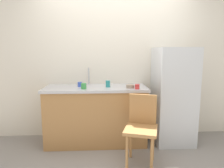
# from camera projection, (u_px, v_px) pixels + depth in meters

# --- Properties ---
(ground_plane) EXTENTS (8.00, 8.00, 0.00)m
(ground_plane) POSITION_uv_depth(u_px,v_px,m) (118.00, 162.00, 2.69)
(ground_plane) COLOR gray
(back_wall) EXTENTS (4.80, 0.10, 2.41)m
(back_wall) POSITION_uv_depth(u_px,v_px,m) (113.00, 66.00, 3.48)
(back_wall) COLOR silver
(back_wall) RESTS_ON ground_plane
(cabinet_base) EXTENTS (1.54, 0.60, 0.87)m
(cabinet_base) POSITION_uv_depth(u_px,v_px,m) (96.00, 116.00, 3.24)
(cabinet_base) COLOR #A87542
(cabinet_base) RESTS_ON ground_plane
(countertop) EXTENTS (1.58, 0.64, 0.04)m
(countertop) POSITION_uv_depth(u_px,v_px,m) (96.00, 88.00, 3.17)
(countertop) COLOR #B7B7BC
(countertop) RESTS_ON cabinet_base
(faucet) EXTENTS (0.02, 0.02, 0.28)m
(faucet) POSITION_uv_depth(u_px,v_px,m) (89.00, 76.00, 3.39)
(faucet) COLOR #B7B7BC
(faucet) RESTS_ON countertop
(refrigerator) EXTENTS (0.59, 0.64, 1.51)m
(refrigerator) POSITION_uv_depth(u_px,v_px,m) (173.00, 96.00, 3.24)
(refrigerator) COLOR silver
(refrigerator) RESTS_ON ground_plane
(chair) EXTENTS (0.50, 0.50, 0.89)m
(chair) POSITION_uv_depth(u_px,v_px,m) (141.00, 126.00, 2.63)
(chair) COLOR #A87542
(chair) RESTS_ON ground_plane
(terracotta_bowl) EXTENTS (0.12, 0.12, 0.05)m
(terracotta_bowl) POSITION_uv_depth(u_px,v_px,m) (130.00, 86.00, 3.06)
(terracotta_bowl) COLOR gray
(terracotta_bowl) RESTS_ON countertop
(cup_teal) EXTENTS (0.07, 0.07, 0.10)m
(cup_teal) POSITION_uv_depth(u_px,v_px,m) (108.00, 84.00, 3.13)
(cup_teal) COLOR teal
(cup_teal) RESTS_ON countertop
(cup_green) EXTENTS (0.08, 0.08, 0.08)m
(cup_green) POSITION_uv_depth(u_px,v_px,m) (84.00, 86.00, 2.99)
(cup_green) COLOR green
(cup_green) RESTS_ON countertop
(cup_blue) EXTENTS (0.07, 0.07, 0.07)m
(cup_blue) POSITION_uv_depth(u_px,v_px,m) (80.00, 84.00, 3.17)
(cup_blue) COLOR blue
(cup_blue) RESTS_ON countertop
(cup_red) EXTENTS (0.07, 0.07, 0.07)m
(cup_red) POSITION_uv_depth(u_px,v_px,m) (137.00, 87.00, 2.98)
(cup_red) COLOR red
(cup_red) RESTS_ON countertop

